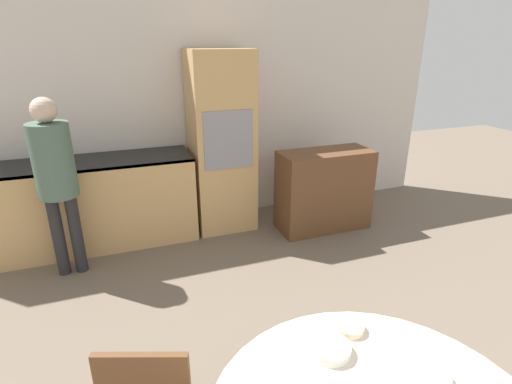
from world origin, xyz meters
The scene contains 8 objects.
wall_back centered at (0.00, 5.05, 1.30)m, with size 6.16×0.05×2.60m.
kitchen_counter centered at (-1.18, 4.71, 0.47)m, with size 2.10×0.60×0.91m.
oven_unit centered at (0.24, 4.72, 0.97)m, with size 0.65×0.59×1.94m.
sideboard centered at (1.28, 4.25, 0.45)m, with size 1.02×0.45×0.90m.
person_standing centered at (-1.36, 4.20, 0.99)m, with size 0.33×0.33×1.60m.
bowl_near centered at (0.20, 1.51, 0.76)m, with size 0.17×0.17×0.05m.
bowl_centre centered at (0.07, 1.88, 0.76)m, with size 0.14×0.14×0.04m.
bowl_far centered at (-0.09, 1.79, 0.76)m, with size 0.18×0.18×0.04m.
Camera 1 is at (-0.88, 0.60, 2.03)m, focal length 28.00 mm.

